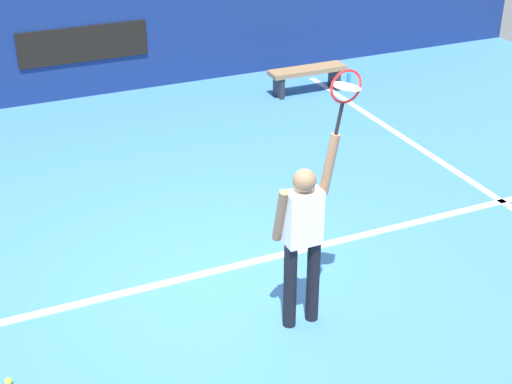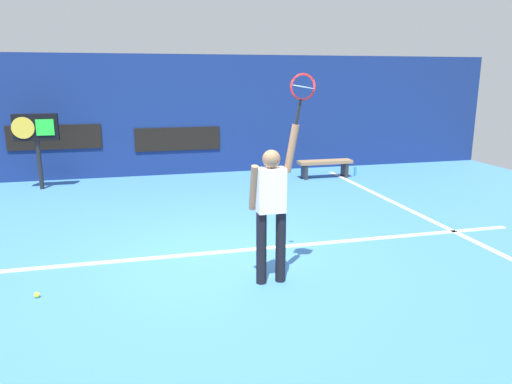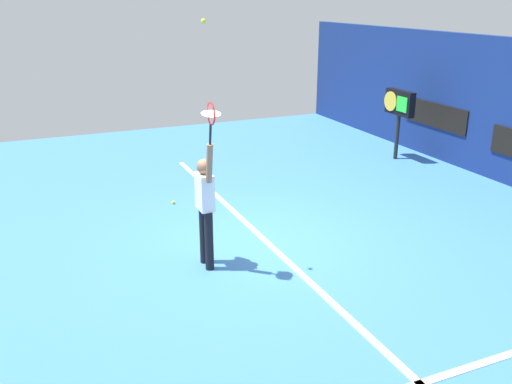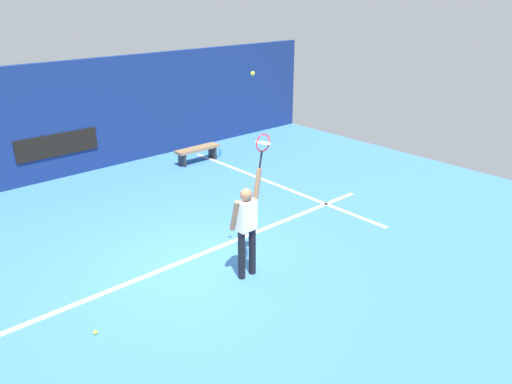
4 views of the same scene
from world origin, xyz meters
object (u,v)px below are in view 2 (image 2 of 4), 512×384
(tennis_player, at_px, (271,205))
(scoreboard_clock, at_px, (36,131))
(spare_ball, at_px, (37,295))
(tennis_racket, at_px, (302,90))
(water_bottle, at_px, (355,171))
(court_bench, at_px, (325,165))

(tennis_player, bearing_deg, scoreboard_clock, 120.69)
(spare_ball, bearing_deg, scoreboard_clock, 98.69)
(tennis_player, distance_m, scoreboard_clock, 7.28)
(tennis_racket, distance_m, water_bottle, 7.22)
(tennis_racket, xyz_separation_m, scoreboard_clock, (-4.08, 6.26, -1.04))
(court_bench, height_order, water_bottle, court_bench)
(court_bench, bearing_deg, tennis_player, -117.95)
(tennis_racket, height_order, spare_ball, tennis_racket)
(scoreboard_clock, relative_size, court_bench, 1.23)
(scoreboard_clock, relative_size, water_bottle, 7.18)
(water_bottle, height_order, spare_ball, water_bottle)
(tennis_player, height_order, court_bench, tennis_player)
(tennis_player, distance_m, water_bottle, 7.11)
(scoreboard_clock, bearing_deg, spare_ball, -81.31)
(tennis_player, relative_size, spare_ball, 29.25)
(water_bottle, distance_m, spare_ball, 8.77)
(tennis_player, xyz_separation_m, spare_ball, (-2.79, 0.24, -0.98))
(tennis_player, xyz_separation_m, scoreboard_clock, (-3.71, 6.26, 0.33))
(tennis_racket, relative_size, spare_ball, 9.16)
(court_bench, distance_m, spare_ball, 8.14)
(spare_ball, bearing_deg, tennis_racket, -4.41)
(tennis_player, height_order, scoreboard_clock, tennis_player)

